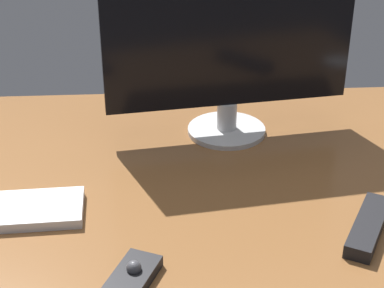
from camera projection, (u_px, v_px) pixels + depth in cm
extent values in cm
cube|color=brown|center=(172.00, 183.00, 124.74)|extent=(140.00, 84.00, 2.00)
cylinder|color=#BBBBBB|center=(226.00, 130.00, 141.53)|extent=(17.29, 17.29, 1.10)
cylinder|color=#BBBBBB|center=(227.00, 115.00, 139.78)|extent=(4.37, 4.37, 6.22)
cube|color=black|center=(229.00, 30.00, 130.50)|extent=(52.76, 9.71, 32.74)
sphere|color=#3F3F44|center=(134.00, 268.00, 97.06)|extent=(2.33, 2.33, 2.33)
cube|color=black|center=(368.00, 226.00, 108.37)|extent=(12.53, 17.61, 2.50)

